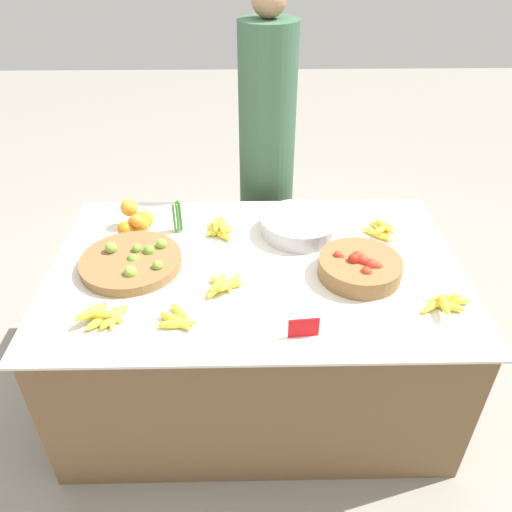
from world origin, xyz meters
The scene contains 15 objects.
ground_plane centered at (0.00, 0.00, 0.00)m, with size 12.00×12.00×0.00m, color gray.
market_table centered at (0.00, 0.00, 0.37)m, with size 1.77×1.14×0.74m.
lime_bowl centered at (-0.53, 0.01, 0.77)m, with size 0.43×0.43×0.09m.
tomato_basket centered at (0.43, -0.08, 0.79)m, with size 0.35×0.35×0.11m.
orange_pile centered at (-0.56, 0.30, 0.79)m, with size 0.16×0.18×0.14m.
metal_bowl centered at (0.21, 0.26, 0.78)m, with size 0.37×0.37×0.08m.
price_sign centered at (0.16, -0.43, 0.78)m, with size 0.11×0.02×0.08m.
veg_bundle centered at (-0.36, 0.29, 0.82)m, with size 0.04×0.04×0.15m.
banana_bunch_middle_left centered at (-0.57, -0.34, 0.77)m, with size 0.19×0.16×0.06m.
banana_bunch_back_center centered at (-0.14, -0.16, 0.76)m, with size 0.16×0.16×0.05m.
banana_bunch_middle_right centered at (-0.17, 0.27, 0.77)m, with size 0.14×0.18×0.06m.
banana_bunch_front_center centered at (0.72, -0.29, 0.77)m, with size 0.22×0.14×0.06m.
banana_bunch_front_right centered at (0.59, 0.24, 0.77)m, with size 0.16×0.20×0.06m.
banana_bunch_front_left centered at (-0.30, -0.35, 0.76)m, with size 0.15×0.16×0.04m.
vendor_person centered at (0.08, 0.84, 0.81)m, with size 0.30×0.30×1.74m.
Camera 1 is at (-0.03, -1.73, 2.01)m, focal length 35.00 mm.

